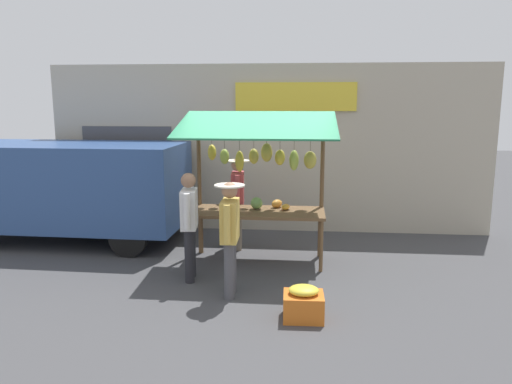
# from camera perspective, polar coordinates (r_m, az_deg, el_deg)

# --- Properties ---
(ground_plane) EXTENTS (40.00, 40.00, 0.00)m
(ground_plane) POSITION_cam_1_polar(r_m,az_deg,el_deg) (8.35, 0.20, -8.09)
(ground_plane) COLOR #424244
(street_backdrop) EXTENTS (9.00, 0.30, 3.40)m
(street_backdrop) POSITION_cam_1_polar(r_m,az_deg,el_deg) (10.15, 1.05, 5.07)
(street_backdrop) COLOR #B2A893
(street_backdrop) RESTS_ON ground
(market_stall) EXTENTS (2.50, 1.46, 2.50)m
(market_stall) POSITION_cam_1_polar(r_m,az_deg,el_deg) (8.05, 0.38, 2.59)
(market_stall) COLOR brown
(market_stall) RESTS_ON ground
(vendor_with_sunhat) EXTENTS (0.43, 0.70, 1.66)m
(vendor_with_sunhat) POSITION_cam_1_polar(r_m,az_deg,el_deg) (8.86, -2.14, -0.42)
(vendor_with_sunhat) COLOR #726656
(vendor_with_sunhat) RESTS_ON ground
(shopper_in_grey_tee) EXTENTS (0.28, 0.69, 1.63)m
(shopper_in_grey_tee) POSITION_cam_1_polar(r_m,az_deg,el_deg) (7.35, -7.76, -3.10)
(shopper_in_grey_tee) COLOR #232328
(shopper_in_grey_tee) RESTS_ON ground
(shopper_with_shopping_bag) EXTENTS (0.41, 0.69, 1.60)m
(shopper_with_shopping_bag) POSITION_cam_1_polar(r_m,az_deg,el_deg) (6.70, -3.05, -4.43)
(shopper_with_shopping_bag) COLOR #4C4C51
(shopper_with_shopping_bag) RESTS_ON ground
(parked_van) EXTENTS (4.44, 1.95, 1.88)m
(parked_van) POSITION_cam_1_polar(r_m,az_deg,el_deg) (10.07, -21.89, 0.95)
(parked_van) COLOR #2D4C84
(parked_van) RESTS_ON ground
(produce_crate_near) EXTENTS (0.51, 0.43, 0.43)m
(produce_crate_near) POSITION_cam_1_polar(r_m,az_deg,el_deg) (6.24, 5.54, -12.79)
(produce_crate_near) COLOR #D1661E
(produce_crate_near) RESTS_ON ground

